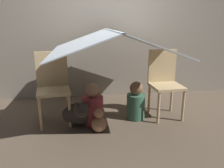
{
  "coord_description": "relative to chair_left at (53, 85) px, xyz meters",
  "views": [
    {
      "loc": [
        -0.38,
        -2.55,
        1.3
      ],
      "look_at": [
        0.0,
        0.19,
        0.51
      ],
      "focal_mm": 35.0,
      "sensor_mm": 36.0,
      "label": 1
    }
  ],
  "objects": [
    {
      "name": "person_second",
      "position": [
        1.1,
        -0.07,
        -0.28
      ],
      "size": [
        0.25,
        0.25,
        0.53
      ],
      "color": "#38664C",
      "rests_on": "ground_plane"
    },
    {
      "name": "person_front",
      "position": [
        0.5,
        -0.15,
        -0.28
      ],
      "size": [
        0.28,
        0.28,
        0.55
      ],
      "color": "maroon",
      "rests_on": "ground_plane"
    },
    {
      "name": "chair_left",
      "position": [
        0.0,
        0.0,
        0.0
      ],
      "size": [
        0.46,
        0.46,
        0.93
      ],
      "rotation": [
        0.0,
        0.0,
        0.14
      ],
      "color": "#D1B27F",
      "rests_on": "ground_plane"
    },
    {
      "name": "wall_back",
      "position": [
        0.77,
        1.0,
        0.74
      ],
      "size": [
        7.0,
        0.05,
        2.5
      ],
      "color": "gray",
      "rests_on": "ground_plane"
    },
    {
      "name": "ground_plane",
      "position": [
        0.77,
        -0.26,
        -0.51
      ],
      "size": [
        8.8,
        8.8,
        0.0
      ],
      "primitive_type": "plane",
      "color": "brown"
    },
    {
      "name": "dog",
      "position": [
        0.36,
        -0.22,
        -0.33
      ],
      "size": [
        0.5,
        0.41,
        0.4
      ],
      "color": "#332D28",
      "rests_on": "ground_plane"
    },
    {
      "name": "plush_toy",
      "position": [
        0.56,
        -0.38,
        -0.39
      ],
      "size": [
        0.19,
        0.19,
        0.29
      ],
      "color": "tan",
      "rests_on": "ground_plane"
    },
    {
      "name": "chair_right",
      "position": [
        1.52,
        0.0,
        0.0
      ],
      "size": [
        0.43,
        0.43,
        0.93
      ],
      "rotation": [
        0.0,
        0.0,
        0.05
      ],
      "color": "#D1B27F",
      "rests_on": "ground_plane"
    },
    {
      "name": "sheet_canopy",
      "position": [
        0.77,
        -0.08,
        0.55
      ],
      "size": [
        1.51,
        1.56,
        0.28
      ],
      "color": "silver"
    }
  ]
}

